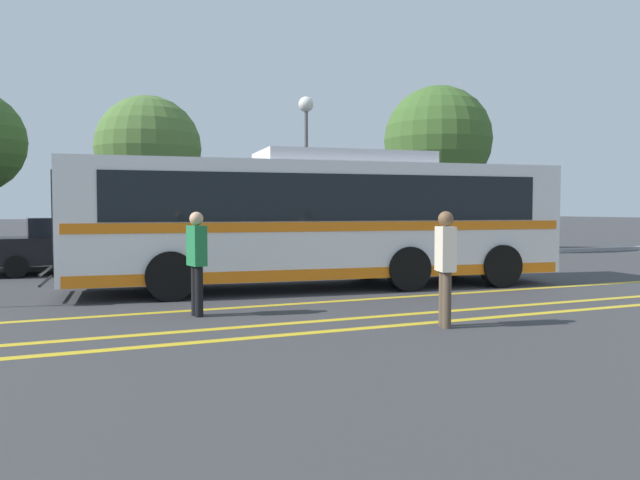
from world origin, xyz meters
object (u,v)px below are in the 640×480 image
at_px(transit_bus, 321,217).
at_px(tree_0, 438,140).
at_px(pedestrian_1, 445,261).
at_px(tree_1, 148,149).
at_px(parked_car_1, 64,246).
at_px(street_lamp, 306,136).
at_px(pedestrian_0, 197,257).

distance_m(transit_bus, tree_0, 13.42).
relative_size(pedestrian_1, tree_1, 0.31).
distance_m(parked_car_1, street_lamp, 9.04).
xyz_separation_m(parked_car_1, tree_1, (2.94, 4.05, 3.22)).
distance_m(parked_car_1, tree_0, 15.69).
bearing_deg(tree_1, transit_bus, -75.60).
distance_m(pedestrian_0, tree_0, 17.93).
distance_m(transit_bus, street_lamp, 8.38).
bearing_deg(pedestrian_0, street_lamp, 139.89).
height_order(street_lamp, tree_1, tree_1).
bearing_deg(tree_1, parked_car_1, -126.00).
relative_size(pedestrian_1, street_lamp, 0.31).
height_order(transit_bus, street_lamp, street_lamp).
bearing_deg(transit_bus, street_lamp, -13.21).
xyz_separation_m(parked_car_1, street_lamp, (8.11, 1.62, 3.65)).
height_order(pedestrian_0, street_lamp, street_lamp).
bearing_deg(street_lamp, tree_0, 13.94).
xyz_separation_m(pedestrian_0, pedestrian_1, (3.33, -2.51, 0.01)).
bearing_deg(transit_bus, pedestrian_1, -175.70).
relative_size(parked_car_1, pedestrian_1, 2.34).
height_order(pedestrian_0, tree_1, tree_1).
height_order(parked_car_1, tree_1, tree_1).
bearing_deg(street_lamp, transit_bus, -109.50).
relative_size(parked_car_1, tree_1, 0.71).
distance_m(parked_car_1, pedestrian_1, 12.35).
bearing_deg(street_lamp, tree_1, 154.82).
distance_m(street_lamp, tree_0, 6.92).
xyz_separation_m(transit_bus, tree_1, (-2.54, 9.88, 2.37)).
distance_m(transit_bus, pedestrian_0, 4.54).
bearing_deg(tree_0, tree_1, 176.31).
bearing_deg(transit_bus, parked_car_1, 49.50).
bearing_deg(pedestrian_0, pedestrian_1, 43.76).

